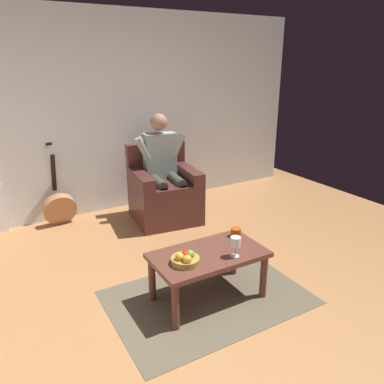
# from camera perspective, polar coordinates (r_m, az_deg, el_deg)

# --- Properties ---
(ground_plane) EXTENTS (6.91, 6.91, 0.00)m
(ground_plane) POSITION_cam_1_polar(r_m,az_deg,el_deg) (3.00, 4.43, -20.71)
(ground_plane) COLOR #A67042
(wall_back) EXTENTS (6.16, 0.06, 2.52)m
(wall_back) POSITION_cam_1_polar(r_m,az_deg,el_deg) (4.96, -14.89, 11.01)
(wall_back) COLOR silver
(wall_back) RESTS_ON ground
(rug) EXTENTS (1.66, 1.15, 0.01)m
(rug) POSITION_cam_1_polar(r_m,az_deg,el_deg) (3.37, 2.40, -15.51)
(rug) COLOR brown
(rug) RESTS_ON ground
(armchair) EXTENTS (0.85, 0.87, 0.92)m
(armchair) POSITION_cam_1_polar(r_m,az_deg,el_deg) (4.77, -4.23, -0.21)
(armchair) COLOR #4B2521
(armchair) RESTS_ON ground
(person_seated) EXTENTS (0.65, 0.64, 1.31)m
(person_seated) POSITION_cam_1_polar(r_m,az_deg,el_deg) (4.66, -4.34, 4.07)
(person_seated) COLOR #909F9A
(person_seated) RESTS_ON ground
(coffee_table) EXTENTS (0.95, 0.54, 0.43)m
(coffee_table) POSITION_cam_1_polar(r_m,az_deg,el_deg) (3.18, 2.49, -10.20)
(coffee_table) COLOR brown
(coffee_table) RESTS_ON ground
(guitar) EXTENTS (0.40, 0.34, 1.00)m
(guitar) POSITION_cam_1_polar(r_m,az_deg,el_deg) (4.90, -19.29, -2.05)
(guitar) COLOR #AD7649
(guitar) RESTS_ON ground
(wine_glass_near) EXTENTS (0.08, 0.08, 0.17)m
(wine_glass_near) POSITION_cam_1_polar(r_m,az_deg,el_deg) (3.05, 6.56, -7.59)
(wine_glass_near) COLOR silver
(wine_glass_near) RESTS_ON coffee_table
(fruit_bowl) EXTENTS (0.22, 0.22, 0.11)m
(fruit_bowl) POSITION_cam_1_polar(r_m,az_deg,el_deg) (2.97, -1.00, -10.03)
(fruit_bowl) COLOR #A28137
(fruit_bowl) RESTS_ON coffee_table
(candle_jar) EXTENTS (0.09, 0.09, 0.08)m
(candle_jar) POSITION_cam_1_polar(r_m,az_deg,el_deg) (3.42, 6.61, -6.03)
(candle_jar) COLOR #B34311
(candle_jar) RESTS_ON coffee_table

